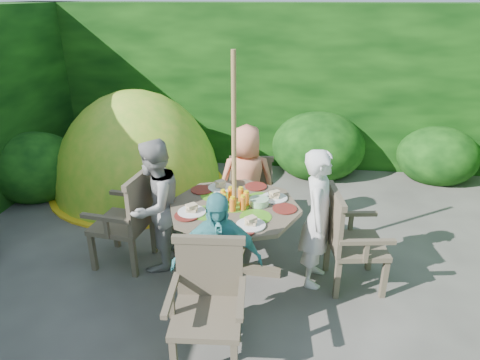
# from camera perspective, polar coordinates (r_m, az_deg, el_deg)

# --- Properties ---
(ground) EXTENTS (60.00, 60.00, 0.00)m
(ground) POSITION_cam_1_polar(r_m,az_deg,el_deg) (4.07, 2.55, -16.52)
(ground) COLOR #413E3A
(ground) RESTS_ON ground
(hedge_enclosure) EXTENTS (9.00, 9.00, 2.50)m
(hedge_enclosure) POSITION_cam_1_polar(r_m,az_deg,el_deg) (4.65, 4.41, 6.39)
(hedge_enclosure) COLOR black
(hedge_enclosure) RESTS_ON ground
(patio_table) EXTENTS (1.33, 1.33, 0.91)m
(patio_table) POSITION_cam_1_polar(r_m,az_deg,el_deg) (4.16, -0.69, -4.89)
(patio_table) COLOR #42392B
(patio_table) RESTS_ON ground
(parasol_pole) EXTENTS (0.05, 0.05, 2.20)m
(parasol_pole) POSITION_cam_1_polar(r_m,az_deg,el_deg) (3.96, -0.79, 1.02)
(parasol_pole) COLOR olive
(parasol_pole) RESTS_ON ground
(garden_chair_right) EXTENTS (0.59, 0.64, 0.95)m
(garden_chair_right) POSITION_cam_1_polar(r_m,az_deg,el_deg) (4.19, 14.31, -7.58)
(garden_chair_right) COLOR #42392B
(garden_chair_right) RESTS_ON ground
(garden_chair_left) EXTENTS (0.59, 0.65, 0.99)m
(garden_chair_left) POSITION_cam_1_polar(r_m,az_deg,el_deg) (4.51, -14.63, -4.93)
(garden_chair_left) COLOR #42392B
(garden_chair_left) RESTS_ON ground
(garden_chair_back) EXTENTS (0.57, 0.52, 0.87)m
(garden_chair_back) POSITION_cam_1_polar(r_m,az_deg,el_deg) (5.21, 1.49, -0.85)
(garden_chair_back) COLOR #42392B
(garden_chair_back) RESTS_ON ground
(garden_chair_front) EXTENTS (0.60, 0.54, 0.93)m
(garden_chair_front) POSITION_cam_1_polar(r_m,az_deg,el_deg) (3.35, -4.31, -15.85)
(garden_chair_front) COLOR #42392B
(garden_chair_front) RESTS_ON ground
(child_right) EXTENTS (0.40, 0.54, 1.37)m
(child_right) POSITION_cam_1_polar(r_m,az_deg,el_deg) (4.09, 10.39, -5.08)
(child_right) COLOR silver
(child_right) RESTS_ON ground
(child_left) EXTENTS (0.68, 0.78, 1.37)m
(child_left) POSITION_cam_1_polar(r_m,az_deg,el_deg) (4.34, -11.24, -3.42)
(child_left) COLOR #989793
(child_left) RESTS_ON ground
(child_back) EXTENTS (0.71, 0.52, 1.32)m
(child_back) POSITION_cam_1_polar(r_m,az_deg,el_deg) (4.86, 0.89, -0.22)
(child_back) COLOR #E1845D
(child_back) RESTS_ON ground
(child_front) EXTENTS (0.79, 0.49, 1.26)m
(child_front) POSITION_cam_1_polar(r_m,az_deg,el_deg) (3.50, -3.09, -11.15)
(child_front) COLOR teal
(child_front) RESTS_ON ground
(dome_tent) EXTENTS (2.50, 2.50, 2.86)m
(dome_tent) POSITION_cam_1_polar(r_m,az_deg,el_deg) (6.44, -13.14, -1.05)
(dome_tent) COLOR #6EBA23
(dome_tent) RESTS_ON ground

